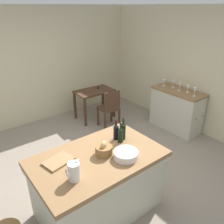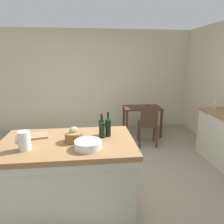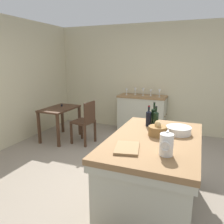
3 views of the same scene
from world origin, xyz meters
The scene contains 13 objects.
ground_plane centered at (0.00, 0.00, 0.00)m, with size 6.76×6.76×0.00m, color gray.
wall_back centered at (0.00, 2.60, 1.30)m, with size 5.32×0.12×2.60m, color beige.
island_table centered at (-0.44, -0.59, 0.48)m, with size 1.62×1.01×0.88m.
writing_desk centered at (1.12, 1.82, 0.61)m, with size 0.91×0.58×0.77m.
wooden_chair centered at (1.09, 1.17, 0.50)m, with size 0.45×0.45×0.92m.
pitcher centered at (-0.87, -0.78, 0.99)m, with size 0.17×0.13×0.25m.
wash_bowl centered at (-0.19, -0.83, 0.93)m, with size 0.30×0.30×0.09m, color white.
bread_basket centered at (-0.36, -0.60, 0.95)m, with size 0.21×0.21×0.19m.
cutting_board centered at (-0.88, -0.40, 0.89)m, with size 0.34×0.23×0.02m, color #99754C.
wine_bottle_dark centered at (0.07, -0.47, 1.01)m, with size 0.07×0.07×0.32m.
wine_bottle_amber centered at (-0.01, -0.42, 1.00)m, with size 0.07×0.07×0.28m.
wine_bottle_green centered at (-0.01, -0.51, 1.00)m, with size 0.07×0.07×0.28m.
wine_glass_far_right centered at (2.22, 0.63, 1.02)m, with size 0.07×0.07×0.15m.
Camera 2 is at (-0.17, -2.95, 1.83)m, focal length 32.98 mm.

